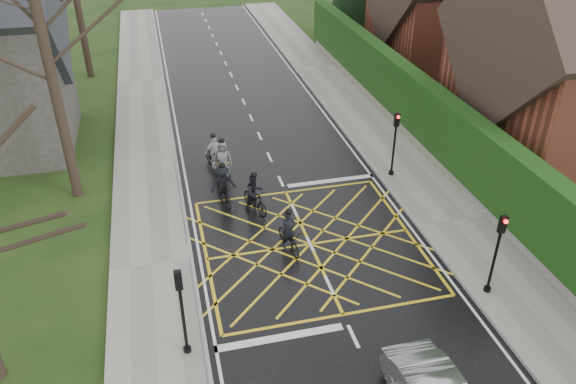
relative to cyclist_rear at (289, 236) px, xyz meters
name	(u,v)px	position (x,y,z in m)	size (l,w,h in m)	color
ground	(310,244)	(0.86, 0.05, -0.56)	(120.00, 120.00, 0.00)	black
road	(310,244)	(0.86, 0.05, -0.56)	(9.00, 80.00, 0.01)	black
sidewalk_right	(451,222)	(6.86, 0.05, -0.49)	(3.00, 80.00, 0.15)	gray
sidewalk_left	(152,266)	(-5.14, 0.05, -0.49)	(3.00, 80.00, 0.15)	gray
stone_wall	(427,147)	(8.61, 6.05, -0.21)	(0.50, 38.00, 0.70)	slate
hedge	(431,115)	(8.61, 6.05, 1.54)	(0.90, 38.00, 2.80)	black
house_far	(451,4)	(15.61, 18.05, 3.80)	(9.80, 8.80, 10.30)	brown
tree_near	(37,13)	(-8.14, 6.05, 7.35)	(9.24, 9.24, 11.44)	black
railing_south	(197,310)	(-3.79, -3.45, 0.22)	(0.05, 5.04, 1.03)	slate
railing_north	(179,190)	(-3.79, 4.05, 0.22)	(0.05, 6.04, 1.03)	slate
traffic_light_ne	(394,145)	(5.96, 4.24, 1.10)	(0.24, 0.31, 3.21)	black
traffic_light_se	(495,255)	(5.96, -4.16, 1.10)	(0.24, 0.31, 3.21)	black
traffic_light_sw	(183,313)	(-4.24, -4.45, 1.10)	(0.24, 0.31, 3.21)	black
cyclist_rear	(289,236)	(0.00, 0.00, 0.00)	(0.95, 1.87, 1.74)	black
cyclist_back	(255,196)	(-0.75, 2.95, 0.12)	(1.12, 1.87, 1.81)	black
cyclist_mid	(224,188)	(-1.91, 3.93, 0.12)	(1.20, 2.02, 1.89)	black
cyclist_front	(215,155)	(-1.90, 7.12, 0.09)	(1.14, 1.83, 1.78)	black
cyclist_lead	(223,164)	(-1.63, 6.15, 0.11)	(1.12, 2.12, 1.96)	orange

